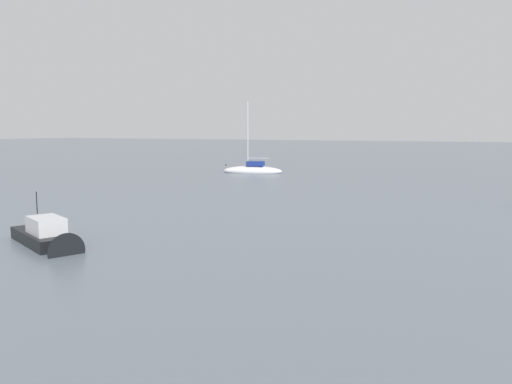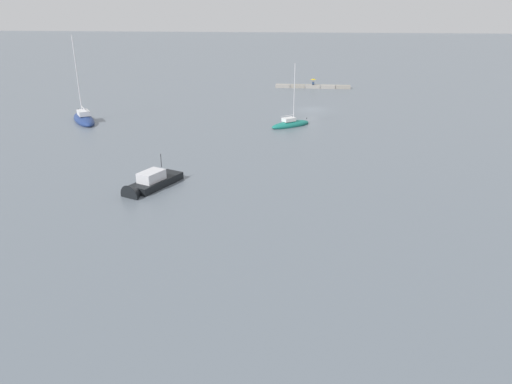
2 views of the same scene
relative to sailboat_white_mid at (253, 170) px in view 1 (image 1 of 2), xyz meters
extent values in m
ellipsoid|color=silver|center=(0.01, -0.03, -0.11)|extent=(4.43, 8.81, 1.45)
cube|color=navy|center=(-0.10, 0.39, 0.95)|extent=(1.99, 2.66, 0.67)
cylinder|color=silver|center=(0.17, -0.68, 5.12)|extent=(0.15, 0.15, 9.00)
cylinder|color=silver|center=(-0.19, 0.76, 1.71)|extent=(0.84, 2.90, 0.11)
sphere|color=black|center=(0.97, -3.80, 0.68)|extent=(0.19, 0.19, 0.19)
cube|color=black|center=(44.39, 10.26, -0.19)|extent=(3.79, 5.56, 0.87)
cone|color=black|center=(45.40, 12.67, -0.19)|extent=(2.40, 2.40, 1.84)
cube|color=silver|center=(44.63, 10.84, 0.68)|extent=(2.23, 2.68, 0.87)
cube|color=#283847|center=(44.88, 11.41, 0.72)|extent=(1.31, 0.63, 0.61)
cylinder|color=black|center=(44.09, 9.54, 1.72)|extent=(0.05, 0.05, 1.22)
camera|label=1|loc=(62.68, 32.40, 5.65)|focal=35.12mm
camera|label=2|loc=(31.03, 48.26, 14.36)|focal=33.02mm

